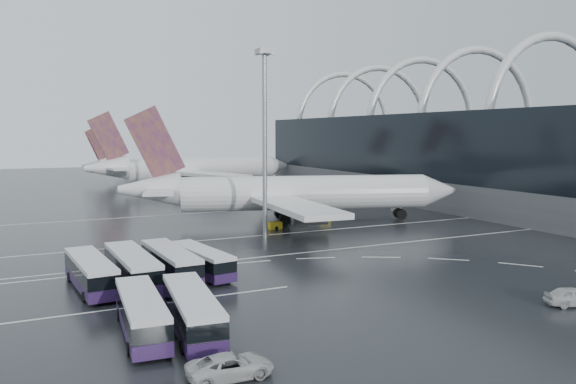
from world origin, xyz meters
name	(u,v)px	position (x,y,z in m)	size (l,w,h in m)	color
ground	(303,249)	(0.00, 0.00, 0.00)	(420.00, 420.00, 0.00)	black
terminal	(518,156)	(61.56, 19.84, 10.87)	(42.00, 160.00, 34.90)	#585B5E
lane_marking_near	(310,252)	(0.00, -2.00, 0.01)	(120.00, 0.25, 0.01)	white
lane_marking_mid	(268,235)	(0.00, 12.00, 0.01)	(120.00, 0.25, 0.01)	white
lane_marking_far	(212,212)	(0.00, 40.00, 0.01)	(120.00, 0.25, 0.01)	white
bus_bay_line_south	(150,304)	(-24.00, -16.00, 0.01)	(28.00, 0.25, 0.01)	white
bus_bay_line_north	(122,267)	(-24.00, 0.00, 0.01)	(28.00, 0.25, 0.01)	white
airliner_main	(288,194)	(8.11, 21.47, 5.11)	(59.10, 51.17, 20.39)	silver
airliner_gate_b	(192,170)	(9.99, 88.79, 5.38)	(61.98, 55.42, 21.51)	silver
airliner_gate_c	(153,166)	(6.11, 123.31, 4.58)	(49.86, 45.45, 18.30)	silver
bus_row_near_a	(91,272)	(-28.34, -8.28, 1.78)	(4.01, 13.38, 3.25)	#2A143E
bus_row_near_b	(132,267)	(-24.28, -8.55, 1.89)	(3.74, 14.09, 3.44)	#2A143E
bus_row_near_c	(170,262)	(-20.06, -7.69, 1.81)	(3.74, 13.54, 3.30)	#2A143E
bus_row_near_d	(201,260)	(-16.50, -7.28, 1.62)	(4.40, 12.24, 2.95)	#2A143E
bus_row_far_b	(141,313)	(-26.22, -23.44, 1.71)	(3.72, 12.84, 3.12)	#2A143E
bus_row_far_c	(192,310)	(-22.48, -24.67, 1.78)	(4.33, 13.36, 3.23)	#2A143E
van_curve_a	(230,366)	(-22.61, -33.99, 0.79)	(2.63, 5.70, 1.58)	#BCBCBC
van_curve_b	(574,297)	(10.95, -33.17, 0.87)	(2.06, 5.12, 1.74)	#BCBCBC
floodlight_mast	(265,120)	(-1.26, 10.10, 17.67)	(2.15, 2.15, 28.09)	gray
gse_cart_belly_a	(324,217)	(15.31, 21.42, 0.60)	(2.21, 1.31, 1.21)	gold
gse_cart_belly_c	(275,226)	(3.25, 16.43, 0.59)	(2.15, 1.27, 1.17)	gold
gse_cart_belly_d	(396,208)	(34.76, 26.02, 0.52)	(1.89, 1.12, 1.03)	slate
gse_cart_belly_e	(297,212)	(13.80, 29.34, 0.54)	(1.98, 1.17, 1.08)	gold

